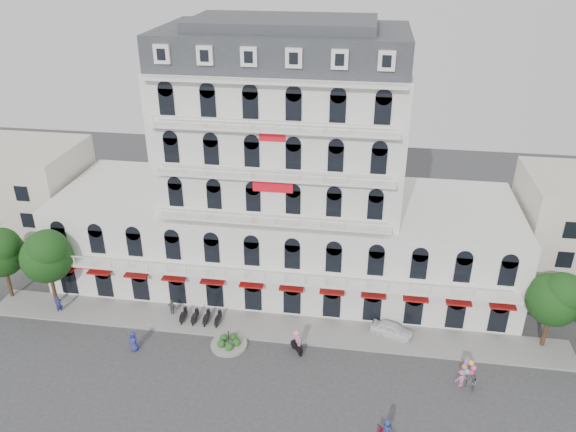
# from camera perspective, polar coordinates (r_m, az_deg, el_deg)

# --- Properties ---
(ground) EXTENTS (120.00, 120.00, 0.00)m
(ground) POSITION_cam_1_polar(r_m,az_deg,el_deg) (45.65, -4.06, -18.14)
(ground) COLOR #38383A
(ground) RESTS_ON ground
(sidewalk) EXTENTS (53.00, 4.00, 0.16)m
(sidewalk) POSITION_cam_1_polar(r_m,az_deg,el_deg) (52.20, -1.94, -11.19)
(sidewalk) COLOR gray
(sidewalk) RESTS_ON ground
(main_building) EXTENTS (45.00, 15.00, 25.80)m
(main_building) POSITION_cam_1_polar(r_m,az_deg,el_deg) (54.73, -0.42, 2.83)
(main_building) COLOR silver
(main_building) RESTS_ON ground
(flank_building_west) EXTENTS (14.00, 10.00, 12.00)m
(flank_building_west) POSITION_cam_1_polar(r_m,az_deg,el_deg) (68.98, -25.58, 1.72)
(flank_building_west) COLOR beige
(flank_building_west) RESTS_ON ground
(traffic_island) EXTENTS (3.20, 3.20, 1.60)m
(traffic_island) POSITION_cam_1_polar(r_m,az_deg,el_deg) (50.36, -6.02, -12.74)
(traffic_island) COLOR gray
(traffic_island) RESTS_ON ground
(parked_scooter_row) EXTENTS (4.40, 1.80, 1.10)m
(parked_scooter_row) POSITION_cam_1_polar(r_m,az_deg,el_deg) (53.42, -8.82, -10.64)
(parked_scooter_row) COLOR black
(parked_scooter_row) RESTS_ON ground
(tree_west_outer) EXTENTS (4.50, 4.48, 7.76)m
(tree_west_outer) POSITION_cam_1_polar(r_m,az_deg,el_deg) (59.78, -27.17, -3.12)
(tree_west_outer) COLOR #382314
(tree_west_outer) RESTS_ON ground
(tree_west_inner) EXTENTS (4.76, 4.76, 8.25)m
(tree_west_inner) POSITION_cam_1_polar(r_m,az_deg,el_deg) (56.59, -23.35, -3.56)
(tree_west_inner) COLOR #382314
(tree_west_inner) RESTS_ON ground
(tree_east_inner) EXTENTS (4.40, 4.37, 7.57)m
(tree_east_inner) POSITION_cam_1_polar(r_m,az_deg,el_deg) (52.00, 25.49, -7.42)
(tree_east_inner) COLOR #382314
(tree_east_inner) RESTS_ON ground
(parked_car) EXTENTS (4.12, 2.69, 1.30)m
(parked_car) POSITION_cam_1_polar(r_m,az_deg,el_deg) (51.75, 10.51, -11.29)
(parked_car) COLOR white
(parked_car) RESTS_ON ground
(rider_east) EXTENTS (1.26, 1.35, 2.27)m
(rider_east) POSITION_cam_1_polar(r_m,az_deg,el_deg) (42.41, 10.00, -20.81)
(rider_east) COLOR maroon
(rider_east) RESTS_ON ground
(rider_center) EXTENTS (1.28, 1.41, 2.32)m
(rider_center) POSITION_cam_1_polar(r_m,az_deg,el_deg) (48.83, 0.89, -12.55)
(rider_center) COLOR black
(rider_center) RESTS_ON ground
(pedestrian_left) EXTENTS (0.98, 0.68, 1.91)m
(pedestrian_left) POSITION_cam_1_polar(r_m,az_deg,el_deg) (50.95, -15.41, -12.18)
(pedestrian_left) COLOR navy
(pedestrian_left) RESTS_ON ground
(pedestrian_mid) EXTENTS (1.07, 0.67, 1.69)m
(pedestrian_mid) POSITION_cam_1_polar(r_m,az_deg,el_deg) (54.30, -11.67, -9.12)
(pedestrian_mid) COLOR #4F4F55
(pedestrian_mid) RESTS_ON ground
(pedestrian_right) EXTENTS (1.18, 0.94, 1.59)m
(pedestrian_right) POSITION_cam_1_polar(r_m,az_deg,el_deg) (48.07, 17.22, -15.47)
(pedestrian_right) COLOR #CE6DA2
(pedestrian_right) RESTS_ON ground
(pedestrian_far) EXTENTS (0.71, 0.77, 1.77)m
(pedestrian_far) POSITION_cam_1_polar(r_m,az_deg,el_deg) (57.72, -22.24, -8.34)
(pedestrian_far) COLOR navy
(pedestrian_far) RESTS_ON ground
(balloon_vendor) EXTENTS (1.25, 1.18, 2.45)m
(balloon_vendor) POSITION_cam_1_polar(r_m,az_deg,el_deg) (47.69, 18.09, -15.17)
(balloon_vendor) COLOR slate
(balloon_vendor) RESTS_ON ground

